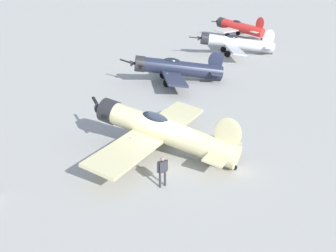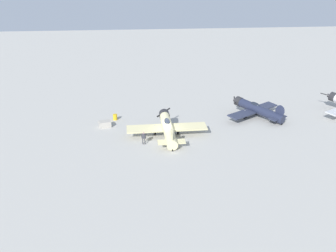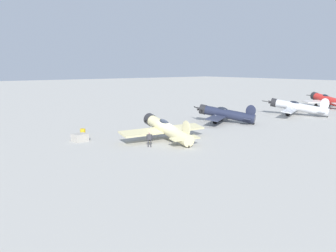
% 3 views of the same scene
% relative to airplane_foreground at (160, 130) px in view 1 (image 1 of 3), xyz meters
% --- Properties ---
extents(ground_plane, '(400.00, 400.00, 0.00)m').
position_rel_airplane_foreground_xyz_m(ground_plane, '(-0.49, 0.04, -1.44)').
color(ground_plane, '#A8A59E').
extents(airplane_foreground, '(10.33, 10.88, 2.99)m').
position_rel_airplane_foreground_xyz_m(airplane_foreground, '(0.00, 0.00, 0.00)').
color(airplane_foreground, beige).
rests_on(airplane_foreground, ground_plane).
extents(airplane_mid_apron, '(9.74, 10.41, 3.02)m').
position_rel_airplane_foreground_xyz_m(airplane_mid_apron, '(5.02, -15.25, -0.04)').
color(airplane_mid_apron, '#1E2338').
rests_on(airplane_mid_apron, ground_plane).
extents(airplane_far_line, '(10.56, 12.84, 3.33)m').
position_rel_airplane_foreground_xyz_m(airplane_far_line, '(2.98, -31.51, 0.05)').
color(airplane_far_line, '#B7BABF').
rests_on(airplane_far_line, ground_plane).
extents(airplane_outer_stand, '(9.74, 10.15, 3.67)m').
position_rel_airplane_foreground_xyz_m(airplane_outer_stand, '(5.99, -47.20, 0.24)').
color(airplane_outer_stand, red).
rests_on(airplane_outer_stand, ground_plane).
extents(ground_crew_mechanic, '(0.42, 0.54, 1.61)m').
position_rel_airplane_foreground_xyz_m(ground_crew_mechanic, '(-1.60, 3.42, -0.47)').
color(ground_crew_mechanic, '#2D2D33').
rests_on(ground_crew_mechanic, ground_plane).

